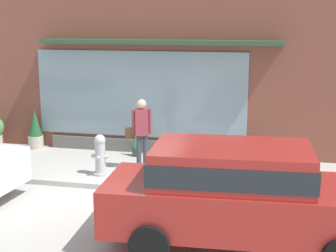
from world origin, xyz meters
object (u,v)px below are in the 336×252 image
Objects in this scene: parked_car_red at (240,191)px; potted_plant_corner_tall at (35,130)px; pedestrian_with_handbag at (141,129)px; potted_plant_window_center at (246,151)px; potted_plant_window_right at (137,141)px; fire_hydrant at (100,155)px.

potted_plant_corner_tall is (-6.33, 5.12, -0.40)m from parked_car_red.
pedestrian_with_handbag is 1.55× the size of potted_plant_corner_tall.
potted_plant_window_center is 2.97m from potted_plant_window_right.
parked_car_red is 5.93m from potted_plant_window_right.
potted_plant_window_center is at bearing -2.58° from potted_plant_corner_tall.
parked_car_red reaches higher than potted_plant_corner_tall.
parked_car_red is 4.90m from potted_plant_window_center.
pedestrian_with_handbag is 0.38× the size of parked_car_red.
parked_car_red is 5.20× the size of potted_plant_window_right.
fire_hydrant reaches higher than potted_plant_window_right.
pedestrian_with_handbag is 2.75× the size of potted_plant_window_center.
potted_plant_corner_tall is at bearing 177.42° from potted_plant_window_center.
potted_plant_window_right is at bearing -86.94° from pedestrian_with_handbag.
fire_hydrant is 1.11× the size of potted_plant_window_right.
pedestrian_with_handbag is 4.69m from parked_car_red.
fire_hydrant is at bearing -36.07° from potted_plant_corner_tall.
fire_hydrant is 1.54× the size of potted_plant_window_center.
pedestrian_with_handbag is 2.81m from potted_plant_window_center.
potted_plant_window_center is (-0.25, 4.85, -0.61)m from parked_car_red.
pedestrian_with_handbag is 1.97× the size of potted_plant_window_right.
parked_car_red reaches higher than potted_plant_window_right.
potted_plant_window_right is (3.11, -0.17, -0.12)m from potted_plant_corner_tall.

